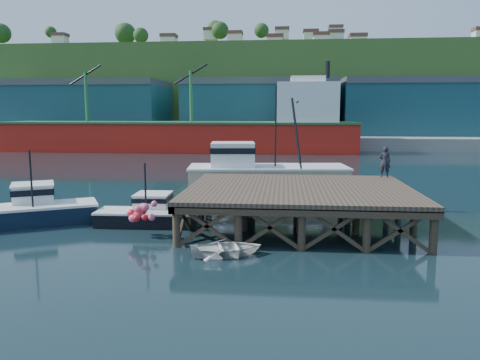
# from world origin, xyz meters

# --- Properties ---
(ground) EXTENTS (300.00, 300.00, 0.00)m
(ground) POSITION_xyz_m (0.00, 0.00, 0.00)
(ground) COLOR black
(ground) RESTS_ON ground
(wharf) EXTENTS (12.00, 10.00, 2.62)m
(wharf) POSITION_xyz_m (5.50, -0.19, 1.94)
(wharf) COLOR brown
(wharf) RESTS_ON ground
(far_quay) EXTENTS (160.00, 40.00, 2.00)m
(far_quay) POSITION_xyz_m (0.00, 70.00, 1.00)
(far_quay) COLOR gray
(far_quay) RESTS_ON ground
(warehouse_left) EXTENTS (32.00, 16.00, 9.00)m
(warehouse_left) POSITION_xyz_m (-35.00, 65.00, 6.50)
(warehouse_left) COLOR #1A5258
(warehouse_left) RESTS_ON far_quay
(warehouse_mid) EXTENTS (28.00, 16.00, 9.00)m
(warehouse_mid) POSITION_xyz_m (0.00, 65.00, 6.50)
(warehouse_mid) COLOR #1A5258
(warehouse_mid) RESTS_ON far_quay
(warehouse_right) EXTENTS (30.00, 16.00, 9.00)m
(warehouse_right) POSITION_xyz_m (30.00, 65.00, 6.50)
(warehouse_right) COLOR #1A5258
(warehouse_right) RESTS_ON far_quay
(cargo_ship) EXTENTS (55.50, 10.00, 13.75)m
(cargo_ship) POSITION_xyz_m (-8.46, 48.00, 3.31)
(cargo_ship) COLOR red
(cargo_ship) RESTS_ON ground
(hillside) EXTENTS (220.00, 50.00, 22.00)m
(hillside) POSITION_xyz_m (0.00, 100.00, 11.00)
(hillside) COLOR #2D511E
(hillside) RESTS_ON ground
(boat_navy) EXTENTS (6.99, 5.26, 4.16)m
(boat_navy) POSITION_xyz_m (-9.15, -0.96, 0.83)
(boat_navy) COLOR black
(boat_navy) RESTS_ON ground
(boat_black) EXTENTS (5.71, 4.81, 3.49)m
(boat_black) POSITION_xyz_m (-2.65, -0.56, 0.64)
(boat_black) COLOR black
(boat_black) RESTS_ON ground
(trawler) EXTENTS (12.42, 5.51, 8.06)m
(trawler) POSITION_xyz_m (3.19, 10.26, 1.66)
(trawler) COLOR beige
(trawler) RESTS_ON ground
(dinghy) EXTENTS (3.61, 2.99, 0.65)m
(dinghy) POSITION_xyz_m (2.23, -5.80, 0.32)
(dinghy) COLOR silver
(dinghy) RESTS_ON ground
(dockworker) EXTENTS (0.76, 0.56, 1.91)m
(dockworker) POSITION_xyz_m (10.90, 4.40, 3.08)
(dockworker) COLOR black
(dockworker) RESTS_ON wharf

